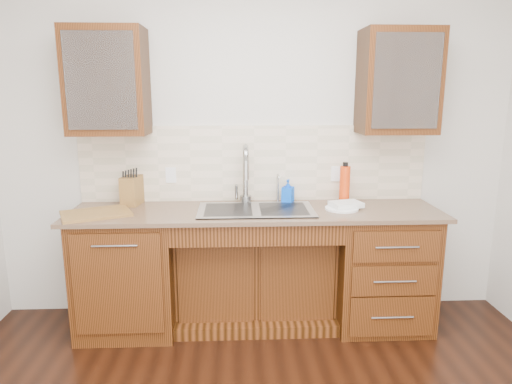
{
  "coord_description": "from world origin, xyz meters",
  "views": [
    {
      "loc": [
        -0.15,
        -1.8,
        1.75
      ],
      "look_at": [
        0.0,
        1.4,
        1.05
      ],
      "focal_mm": 32.0,
      "sensor_mm": 36.0,
      "label": 1
    }
  ],
  "objects_px": {
    "soap_bottle": "(288,191)",
    "plate": "(342,208)",
    "water_bottle": "(345,185)",
    "cutting_board": "(96,214)",
    "knife_block": "(132,190)"
  },
  "relations": [
    {
      "from": "soap_bottle",
      "to": "plate",
      "type": "bearing_deg",
      "value": -7.65
    },
    {
      "from": "soap_bottle",
      "to": "water_bottle",
      "type": "height_order",
      "value": "water_bottle"
    },
    {
      "from": "soap_bottle",
      "to": "cutting_board",
      "type": "xyz_separation_m",
      "value": [
        -1.39,
        -0.31,
        -0.08
      ]
    },
    {
      "from": "soap_bottle",
      "to": "knife_block",
      "type": "xyz_separation_m",
      "value": [
        -1.2,
        -0.0,
        0.02
      ]
    },
    {
      "from": "plate",
      "to": "knife_block",
      "type": "height_order",
      "value": "knife_block"
    },
    {
      "from": "soap_bottle",
      "to": "cutting_board",
      "type": "distance_m",
      "value": 1.42
    },
    {
      "from": "plate",
      "to": "knife_block",
      "type": "distance_m",
      "value": 1.59
    },
    {
      "from": "soap_bottle",
      "to": "water_bottle",
      "type": "distance_m",
      "value": 0.44
    },
    {
      "from": "soap_bottle",
      "to": "plate",
      "type": "relative_size",
      "value": 0.74
    },
    {
      "from": "knife_block",
      "to": "water_bottle",
      "type": "bearing_deg",
      "value": 7.22
    },
    {
      "from": "water_bottle",
      "to": "knife_block",
      "type": "height_order",
      "value": "water_bottle"
    },
    {
      "from": "knife_block",
      "to": "cutting_board",
      "type": "relative_size",
      "value": 0.48
    },
    {
      "from": "water_bottle",
      "to": "knife_block",
      "type": "relative_size",
      "value": 1.34
    },
    {
      "from": "soap_bottle",
      "to": "water_bottle",
      "type": "bearing_deg",
      "value": 16.27
    },
    {
      "from": "cutting_board",
      "to": "plate",
      "type": "bearing_deg",
      "value": 2.42
    }
  ]
}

